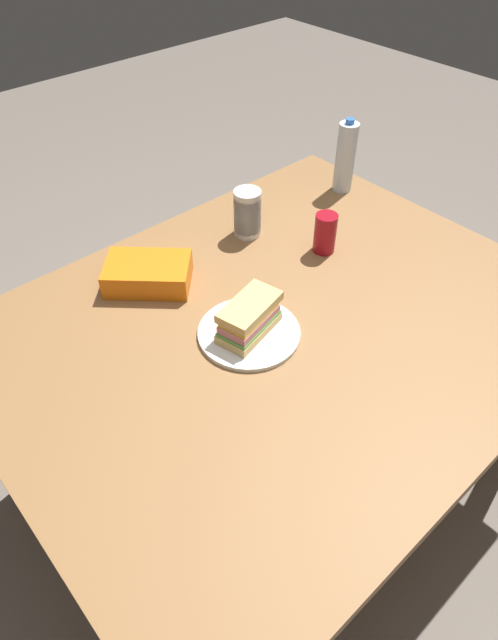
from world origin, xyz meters
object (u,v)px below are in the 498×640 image
soda_can_red (325,233)px  water_bottle_tall (345,157)px  dining_table (280,342)px  plastic_cup_stack (247,213)px  sandwich (249,318)px  paper_plate (249,333)px  chip_bag (148,274)px

soda_can_red → water_bottle_tall: size_ratio=0.49×
dining_table → water_bottle_tall: (0.63, 0.34, 0.20)m
water_bottle_tall → plastic_cup_stack: size_ratio=1.68×
sandwich → water_bottle_tall: water_bottle_tall is taller
paper_plate → plastic_cup_stack: size_ratio=1.74×
dining_table → paper_plate: 0.13m
dining_table → water_bottle_tall: 0.74m
soda_can_red → paper_plate: bearing=-163.6°
dining_table → paper_plate: (-0.10, 0.02, 0.08)m
paper_plate → water_bottle_tall: 0.80m
sandwich → water_bottle_tall: 0.79m
chip_bag → plastic_cup_stack: (0.37, 0.00, 0.04)m
dining_table → plastic_cup_stack: size_ratio=9.91×
dining_table → water_bottle_tall: bearing=28.7°
sandwich → chip_bag: (-0.08, 0.33, -0.02)m
soda_can_red → plastic_cup_stack: plastic_cup_stack is taller
dining_table → chip_bag: chip_bag is taller
soda_can_red → chip_bag: 0.53m
soda_can_red → water_bottle_tall: 0.38m
soda_can_red → chip_bag: bearing=155.7°
paper_plate → chip_bag: chip_bag is taller
plastic_cup_stack → dining_table: bearing=-119.1°
dining_table → soda_can_red: soda_can_red is taller
sandwich → chip_bag: size_ratio=0.85×
sandwich → plastic_cup_stack: size_ratio=1.32×
chip_bag → water_bottle_tall: water_bottle_tall is taller
dining_table → chip_bag: 0.41m
sandwich → soda_can_red: bearing=16.2°
paper_plate → chip_bag: size_ratio=1.13×
dining_table → paper_plate: size_ratio=5.69×
dining_table → sandwich: 0.16m
water_bottle_tall → plastic_cup_stack: (-0.43, 0.01, -0.04)m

